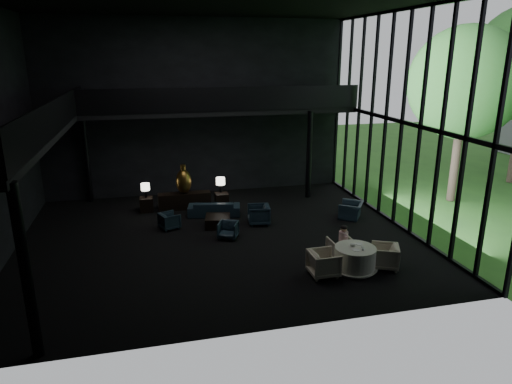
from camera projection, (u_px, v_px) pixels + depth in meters
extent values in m
cube|color=black|center=(220.00, 238.00, 16.57)|extent=(14.00, 12.00, 0.02)
cube|color=black|center=(214.00, 1.00, 14.25)|extent=(14.00, 12.00, 0.02)
cube|color=black|center=(197.00, 109.00, 20.99)|extent=(14.00, 0.04, 8.00)
cube|color=black|center=(260.00, 171.00, 9.83)|extent=(14.00, 0.04, 8.00)
cube|color=black|center=(25.00, 136.00, 14.06)|extent=(2.00, 12.00, 0.25)
cube|color=black|center=(222.00, 111.00, 20.29)|extent=(12.00, 2.00, 0.25)
cube|color=black|center=(57.00, 115.00, 14.11)|extent=(0.06, 12.00, 1.00)
cube|color=black|center=(226.00, 99.00, 19.18)|extent=(12.00, 0.06, 1.00)
cylinder|color=black|center=(26.00, 274.00, 9.56)|extent=(0.24, 0.24, 4.00)
cylinder|color=black|center=(87.00, 158.00, 20.17)|extent=(0.24, 0.24, 4.00)
cylinder|color=black|center=(309.00, 155.00, 20.79)|extent=(0.24, 0.24, 4.00)
cylinder|color=#382D23|center=(457.00, 148.00, 20.19)|extent=(0.36, 0.36, 4.90)
sphere|color=#2B5E21|center=(465.00, 83.00, 19.37)|extent=(4.80, 4.80, 4.80)
cube|color=black|center=(185.00, 201.00, 19.65)|extent=(2.22, 0.51, 0.71)
ellipsoid|color=olive|center=(184.00, 181.00, 19.38)|extent=(0.67, 0.67, 1.03)
cylinder|color=olive|center=(183.00, 167.00, 19.20)|extent=(0.23, 0.23, 0.21)
cube|color=black|center=(147.00, 204.00, 19.33)|extent=(0.55, 0.55, 0.61)
cylinder|color=black|center=(146.00, 194.00, 19.23)|extent=(0.11, 0.11, 0.32)
cylinder|color=white|center=(145.00, 187.00, 19.14)|extent=(0.36, 0.36, 0.29)
cube|color=black|center=(222.00, 200.00, 19.91)|extent=(0.56, 0.56, 0.61)
cylinder|color=black|center=(221.00, 188.00, 19.97)|extent=(0.12, 0.12, 0.34)
cylinder|color=white|center=(220.00, 181.00, 19.87)|extent=(0.39, 0.39, 0.31)
imported|color=#1C242C|center=(214.00, 206.00, 18.81)|extent=(2.26, 1.04, 0.85)
imported|color=#22323B|center=(170.00, 221.00, 17.41)|extent=(0.75, 0.77, 0.62)
imported|color=#243E4D|center=(259.00, 213.00, 17.86)|extent=(0.93, 0.98, 0.91)
imported|color=#1D2B33|center=(228.00, 230.00, 16.49)|extent=(0.77, 0.75, 0.61)
imported|color=#182831|center=(351.00, 208.00, 18.52)|extent=(1.03, 1.11, 0.81)
cube|color=black|center=(218.00, 221.00, 17.65)|extent=(1.10, 1.10, 0.42)
cylinder|color=white|center=(355.00, 259.00, 14.04)|extent=(1.26, 1.26, 0.75)
cone|color=white|center=(354.00, 268.00, 14.14)|extent=(1.43, 1.43, 0.10)
imported|color=silver|center=(341.00, 247.00, 14.84)|extent=(0.75, 0.71, 0.76)
imported|color=beige|center=(385.00, 254.00, 14.18)|extent=(1.09, 1.12, 0.88)
imported|color=beige|center=(324.00, 261.00, 13.67)|extent=(0.87, 0.93, 0.94)
cylinder|color=#EDB7CE|center=(343.00, 238.00, 14.90)|extent=(0.30, 0.30, 0.43)
sphere|color=#D8A884|center=(344.00, 228.00, 14.81)|extent=(0.21, 0.21, 0.21)
ellipsoid|color=black|center=(344.00, 228.00, 14.80)|extent=(0.23, 0.23, 0.15)
cylinder|color=white|center=(356.00, 250.00, 13.73)|extent=(0.28, 0.28, 0.01)
cylinder|color=white|center=(359.00, 244.00, 14.18)|extent=(0.28, 0.28, 0.01)
cylinder|color=white|center=(363.00, 249.00, 13.81)|extent=(0.18, 0.18, 0.01)
cylinder|color=white|center=(363.00, 247.00, 13.88)|extent=(0.10, 0.10, 0.06)
ellipsoid|color=white|center=(353.00, 245.00, 14.03)|extent=(0.18, 0.18, 0.09)
cylinder|color=#99999E|center=(363.00, 249.00, 13.71)|extent=(0.07, 0.07, 0.07)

